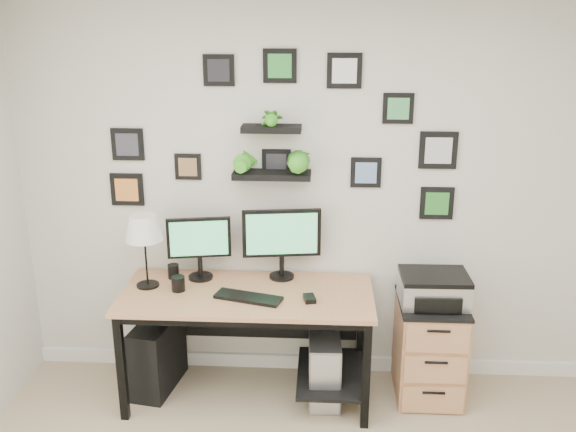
# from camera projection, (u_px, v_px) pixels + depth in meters

# --- Properties ---
(room) EXTENTS (4.00, 4.00, 4.00)m
(room) POSITION_uv_depth(u_px,v_px,m) (316.00, 362.00, 4.60)
(room) COLOR tan
(room) RESTS_ON ground
(desk) EXTENTS (1.60, 0.70, 0.75)m
(desk) POSITION_uv_depth(u_px,v_px,m) (253.00, 308.00, 4.14)
(desk) COLOR tan
(desk) RESTS_ON ground
(monitor_left) EXTENTS (0.41, 0.19, 0.43)m
(monitor_left) POSITION_uv_depth(u_px,v_px,m) (199.00, 244.00, 4.20)
(monitor_left) COLOR black
(monitor_left) RESTS_ON desk
(monitor_right) EXTENTS (0.51, 0.19, 0.48)m
(monitor_right) POSITION_uv_depth(u_px,v_px,m) (282.00, 238.00, 4.19)
(monitor_right) COLOR black
(monitor_right) RESTS_ON desk
(keyboard) EXTENTS (0.44, 0.25, 0.02)m
(keyboard) POSITION_uv_depth(u_px,v_px,m) (248.00, 297.00, 3.97)
(keyboard) COLOR black
(keyboard) RESTS_ON desk
(mouse) EXTENTS (0.09, 0.12, 0.03)m
(mouse) POSITION_uv_depth(u_px,v_px,m) (309.00, 298.00, 3.95)
(mouse) COLOR black
(mouse) RESTS_ON desk
(table_lamp) EXTENTS (0.24, 0.24, 0.48)m
(table_lamp) POSITION_uv_depth(u_px,v_px,m) (144.00, 230.00, 4.04)
(table_lamp) COLOR black
(table_lamp) RESTS_ON desk
(mug) EXTENTS (0.09, 0.09, 0.10)m
(mug) POSITION_uv_depth(u_px,v_px,m) (178.00, 284.00, 4.08)
(mug) COLOR black
(mug) RESTS_ON desk
(pen_cup) EXTENTS (0.07, 0.07, 0.10)m
(pen_cup) POSITION_uv_depth(u_px,v_px,m) (173.00, 271.00, 4.27)
(pen_cup) COLOR black
(pen_cup) RESTS_ON desk
(pc_tower_black) EXTENTS (0.30, 0.52, 0.49)m
(pc_tower_black) POSITION_uv_depth(u_px,v_px,m) (158.00, 354.00, 4.32)
(pc_tower_black) COLOR black
(pc_tower_black) RESTS_ON ground
(pc_tower_grey) EXTENTS (0.22, 0.46, 0.45)m
(pc_tower_grey) POSITION_uv_depth(u_px,v_px,m) (324.00, 366.00, 4.21)
(pc_tower_grey) COLOR gray
(pc_tower_grey) RESTS_ON ground
(file_cabinet) EXTENTS (0.43, 0.53, 0.67)m
(file_cabinet) POSITION_uv_depth(u_px,v_px,m) (429.00, 348.00, 4.22)
(file_cabinet) COLOR tan
(file_cabinet) RESTS_ON ground
(printer) EXTENTS (0.43, 0.36, 0.19)m
(printer) POSITION_uv_depth(u_px,v_px,m) (434.00, 288.00, 4.08)
(printer) COLOR silver
(printer) RESTS_ON file_cabinet
(wall_decor) EXTENTS (2.27, 0.18, 1.09)m
(wall_decor) POSITION_uv_depth(u_px,v_px,m) (281.00, 143.00, 4.06)
(wall_decor) COLOR black
(wall_decor) RESTS_ON ground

